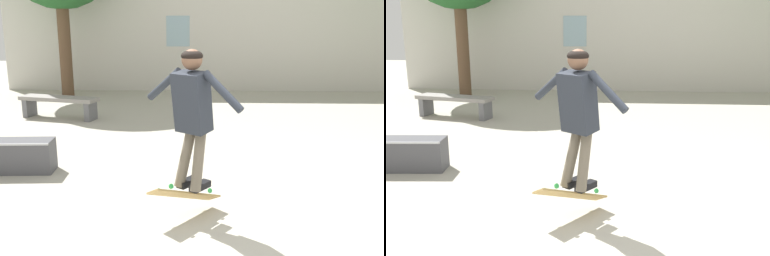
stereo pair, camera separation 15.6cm
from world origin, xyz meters
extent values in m
plane|color=#B2AD9E|center=(0.00, 0.00, 0.00)|extent=(40.00, 40.00, 0.00)
cube|color=beige|center=(0.00, 9.86, 1.54)|extent=(13.35, 0.40, 3.07)
cube|color=#99B7C6|center=(-1.31, 9.65, 1.81)|extent=(0.70, 0.02, 0.90)
cylinder|color=brown|center=(-4.43, 8.58, 1.40)|extent=(0.34, 0.34, 2.80)
cube|color=gray|center=(-3.66, 5.62, 0.44)|extent=(1.83, 0.85, 0.08)
cube|color=slate|center=(-4.40, 5.80, 0.20)|extent=(0.21, 0.39, 0.40)
cube|color=slate|center=(-2.91, 5.43, 0.20)|extent=(0.21, 0.39, 0.40)
cube|color=#282D38|center=(-0.55, 0.73, 1.28)|extent=(0.45, 0.44, 0.63)
sphere|color=brown|center=(-0.55, 0.73, 1.70)|extent=(0.29, 0.29, 0.21)
ellipsoid|color=black|center=(-0.55, 0.73, 1.74)|extent=(0.31, 0.31, 0.12)
cylinder|color=#6B6051|center=(-0.62, 0.78, 0.69)|extent=(0.29, 0.25, 0.68)
cube|color=black|center=(-0.60, 0.80, 0.39)|extent=(0.24, 0.27, 0.07)
cylinder|color=#6B6051|center=(-0.48, 0.67, 0.69)|extent=(0.21, 0.31, 0.68)
cube|color=black|center=(-0.46, 0.70, 0.39)|extent=(0.24, 0.27, 0.07)
cylinder|color=#282D38|center=(-0.85, 0.95, 1.42)|extent=(0.42, 0.34, 0.38)
cylinder|color=#282D38|center=(-0.25, 0.50, 1.42)|extent=(0.42, 0.34, 0.38)
cube|color=#AD894C|center=(-0.62, 0.76, 0.26)|extent=(0.78, 0.63, 0.38)
cylinder|color=green|center=(-0.36, 0.88, 0.26)|extent=(0.06, 0.07, 0.07)
cylinder|color=green|center=(-0.50, 1.01, 0.16)|extent=(0.06, 0.07, 0.07)
cylinder|color=green|center=(-0.76, 0.57, 0.43)|extent=(0.06, 0.07, 0.07)
cylinder|color=green|center=(-0.90, 0.70, 0.33)|extent=(0.06, 0.07, 0.07)
camera|label=1|loc=(-0.39, -3.51, 2.06)|focal=40.00mm
camera|label=2|loc=(-0.23, -3.50, 2.06)|focal=40.00mm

